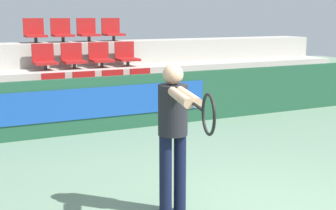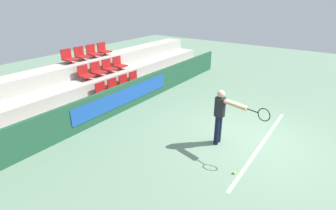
{
  "view_description": "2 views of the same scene",
  "coord_description": "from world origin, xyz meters",
  "px_view_note": "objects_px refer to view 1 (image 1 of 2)",
  "views": [
    {
      "loc": [
        -2.72,
        -3.44,
        2.06
      ],
      "look_at": [
        -0.06,
        2.02,
        0.89
      ],
      "focal_mm": 50.0,
      "sensor_mm": 36.0,
      "label": 1
    },
    {
      "loc": [
        -6.71,
        -1.84,
        3.92
      ],
      "look_at": [
        -0.55,
        2.48,
        0.7
      ],
      "focal_mm": 28.0,
      "sensor_mm": 36.0,
      "label": 2
    }
  ],
  "objects_px": {
    "stadium_chair_1": "(86,88)",
    "stadium_chair_8": "(35,33)",
    "stadium_chair_0": "(55,90)",
    "stadium_chair_2": "(115,86)",
    "tennis_player": "(175,125)",
    "stadium_chair_7": "(127,56)",
    "stadium_chair_5": "(73,58)",
    "stadium_chair_3": "(143,84)",
    "stadium_chair_10": "(88,32)",
    "stadium_chair_11": "(113,31)",
    "stadium_chair_6": "(101,57)",
    "stadium_chair_4": "(44,59)",
    "stadium_chair_9": "(62,32)"
  },
  "relations": [
    {
      "from": "stadium_chair_5",
      "to": "stadium_chair_10",
      "type": "xyz_separation_m",
      "value": [
        0.58,
        0.87,
        0.49
      ]
    },
    {
      "from": "stadium_chair_4",
      "to": "stadium_chair_10",
      "type": "bearing_deg",
      "value": 36.86
    },
    {
      "from": "stadium_chair_0",
      "to": "stadium_chair_11",
      "type": "distance_m",
      "value": 2.65
    },
    {
      "from": "stadium_chair_1",
      "to": "stadium_chair_7",
      "type": "height_order",
      "value": "stadium_chair_7"
    },
    {
      "from": "stadium_chair_2",
      "to": "stadium_chair_3",
      "type": "height_order",
      "value": "same"
    },
    {
      "from": "stadium_chair_7",
      "to": "stadium_chair_11",
      "type": "xyz_separation_m",
      "value": [
        0.0,
        0.87,
        0.49
      ]
    },
    {
      "from": "stadium_chair_11",
      "to": "stadium_chair_6",
      "type": "bearing_deg",
      "value": -123.7
    },
    {
      "from": "stadium_chair_6",
      "to": "stadium_chair_10",
      "type": "relative_size",
      "value": 1.0
    },
    {
      "from": "stadium_chair_5",
      "to": "stadium_chair_7",
      "type": "bearing_deg",
      "value": 0.0
    },
    {
      "from": "stadium_chair_4",
      "to": "stadium_chair_10",
      "type": "distance_m",
      "value": 1.53
    },
    {
      "from": "stadium_chair_6",
      "to": "stadium_chair_7",
      "type": "relative_size",
      "value": 1.0
    },
    {
      "from": "stadium_chair_3",
      "to": "stadium_chair_8",
      "type": "height_order",
      "value": "stadium_chair_8"
    },
    {
      "from": "stadium_chair_9",
      "to": "stadium_chair_11",
      "type": "bearing_deg",
      "value": 0.0
    },
    {
      "from": "stadium_chair_1",
      "to": "stadium_chair_2",
      "type": "height_order",
      "value": "same"
    },
    {
      "from": "stadium_chair_5",
      "to": "stadium_chair_10",
      "type": "distance_m",
      "value": 1.16
    },
    {
      "from": "tennis_player",
      "to": "stadium_chair_9",
      "type": "bearing_deg",
      "value": 101.06
    },
    {
      "from": "stadium_chair_2",
      "to": "stadium_chair_7",
      "type": "height_order",
      "value": "stadium_chair_7"
    },
    {
      "from": "stadium_chair_4",
      "to": "stadium_chair_6",
      "type": "bearing_deg",
      "value": 0.0
    },
    {
      "from": "stadium_chair_6",
      "to": "stadium_chair_10",
      "type": "distance_m",
      "value": 1.0
    },
    {
      "from": "stadium_chair_9",
      "to": "stadium_chair_11",
      "type": "xyz_separation_m",
      "value": [
        1.16,
        0.0,
        0.0
      ]
    },
    {
      "from": "stadium_chair_4",
      "to": "stadium_chair_5",
      "type": "bearing_deg",
      "value": 0.0
    },
    {
      "from": "stadium_chair_8",
      "to": "stadium_chair_11",
      "type": "bearing_deg",
      "value": 0.0
    },
    {
      "from": "stadium_chair_0",
      "to": "stadium_chair_11",
      "type": "xyz_separation_m",
      "value": [
        1.74,
        1.74,
        0.99
      ]
    },
    {
      "from": "stadium_chair_11",
      "to": "stadium_chair_8",
      "type": "bearing_deg",
      "value": 180.0
    },
    {
      "from": "stadium_chair_1",
      "to": "stadium_chair_4",
      "type": "xyz_separation_m",
      "value": [
        -0.58,
        0.87,
        0.49
      ]
    },
    {
      "from": "stadium_chair_1",
      "to": "stadium_chair_2",
      "type": "xyz_separation_m",
      "value": [
        0.58,
        0.0,
        0.0
      ]
    },
    {
      "from": "stadium_chair_3",
      "to": "stadium_chair_11",
      "type": "bearing_deg",
      "value": 90.0
    },
    {
      "from": "stadium_chair_3",
      "to": "stadium_chair_7",
      "type": "bearing_deg",
      "value": 90.0
    },
    {
      "from": "stadium_chair_1",
      "to": "stadium_chair_3",
      "type": "distance_m",
      "value": 1.16
    },
    {
      "from": "stadium_chair_2",
      "to": "stadium_chair_4",
      "type": "distance_m",
      "value": 1.53
    },
    {
      "from": "stadium_chair_1",
      "to": "stadium_chair_10",
      "type": "xyz_separation_m",
      "value": [
        0.58,
        1.74,
        0.99
      ]
    },
    {
      "from": "stadium_chair_7",
      "to": "stadium_chair_10",
      "type": "xyz_separation_m",
      "value": [
        -0.58,
        0.87,
        0.49
      ]
    },
    {
      "from": "stadium_chair_0",
      "to": "stadium_chair_5",
      "type": "bearing_deg",
      "value": 56.3
    },
    {
      "from": "stadium_chair_1",
      "to": "stadium_chair_8",
      "type": "bearing_deg",
      "value": 108.44
    },
    {
      "from": "stadium_chair_2",
      "to": "tennis_player",
      "type": "height_order",
      "value": "tennis_player"
    },
    {
      "from": "stadium_chair_3",
      "to": "stadium_chair_11",
      "type": "xyz_separation_m",
      "value": [
        0.0,
        1.74,
        0.99
      ]
    },
    {
      "from": "stadium_chair_5",
      "to": "stadium_chair_8",
      "type": "relative_size",
      "value": 1.0
    },
    {
      "from": "stadium_chair_2",
      "to": "stadium_chair_3",
      "type": "distance_m",
      "value": 0.58
    },
    {
      "from": "stadium_chair_4",
      "to": "stadium_chair_8",
      "type": "height_order",
      "value": "stadium_chair_8"
    },
    {
      "from": "stadium_chair_8",
      "to": "stadium_chair_1",
      "type": "bearing_deg",
      "value": -71.56
    },
    {
      "from": "stadium_chair_0",
      "to": "stadium_chair_7",
      "type": "relative_size",
      "value": 1.0
    },
    {
      "from": "stadium_chair_0",
      "to": "stadium_chair_8",
      "type": "relative_size",
      "value": 1.0
    },
    {
      "from": "stadium_chair_3",
      "to": "stadium_chair_10",
      "type": "bearing_deg",
      "value": 108.44
    },
    {
      "from": "stadium_chair_7",
      "to": "stadium_chair_5",
      "type": "bearing_deg",
      "value": 180.0
    },
    {
      "from": "stadium_chair_0",
      "to": "stadium_chair_8",
      "type": "height_order",
      "value": "stadium_chair_8"
    },
    {
      "from": "stadium_chair_6",
      "to": "stadium_chair_9",
      "type": "distance_m",
      "value": 1.16
    },
    {
      "from": "stadium_chair_1",
      "to": "stadium_chair_0",
      "type": "bearing_deg",
      "value": 180.0
    },
    {
      "from": "stadium_chair_8",
      "to": "tennis_player",
      "type": "bearing_deg",
      "value": -88.1
    },
    {
      "from": "stadium_chair_3",
      "to": "stadium_chair_8",
      "type": "distance_m",
      "value": 2.65
    },
    {
      "from": "stadium_chair_2",
      "to": "tennis_player",
      "type": "relative_size",
      "value": 0.33
    }
  ]
}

